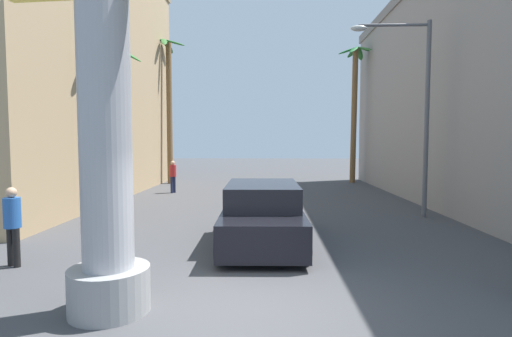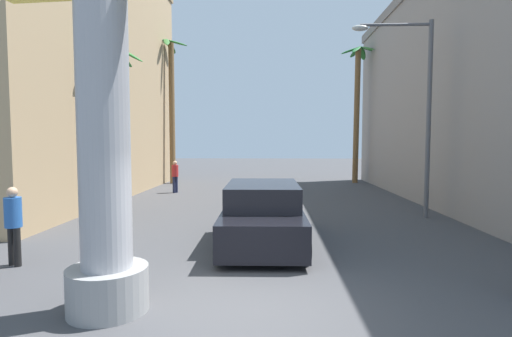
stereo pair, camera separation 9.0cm
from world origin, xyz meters
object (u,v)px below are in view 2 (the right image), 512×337
at_px(street_lamp, 416,98).
at_px(palm_tree_mid_left, 107,109).
at_px(palm_tree_far_right, 357,101).
at_px(pedestrian_curb_left, 13,220).
at_px(palm_tree_far_left, 171,98).
at_px(car_lead, 263,214).
at_px(pedestrian_far_left, 175,174).

relative_size(street_lamp, palm_tree_mid_left, 1.04).
height_order(palm_tree_far_right, pedestrian_curb_left, palm_tree_far_right).
height_order(palm_tree_far_left, pedestrian_curb_left, palm_tree_far_left).
xyz_separation_m(palm_tree_mid_left, palm_tree_far_left, (-0.02, 9.89, 1.45)).
xyz_separation_m(street_lamp, palm_tree_mid_left, (-11.27, 1.21, -0.26)).
relative_size(street_lamp, car_lead, 1.33).
relative_size(palm_tree_far_right, pedestrian_curb_left, 5.09).
bearing_deg(palm_tree_mid_left, palm_tree_far_right, 41.39).
bearing_deg(palm_tree_far_left, pedestrian_curb_left, -87.10).
bearing_deg(street_lamp, palm_tree_far_right, 87.64).
relative_size(palm_tree_mid_left, pedestrian_curb_left, 3.85).
relative_size(palm_tree_mid_left, palm_tree_far_right, 0.76).
bearing_deg(pedestrian_far_left, street_lamp, -32.37).
xyz_separation_m(street_lamp, pedestrian_curb_left, (-10.44, -5.84, -3.16)).
relative_size(palm_tree_mid_left, pedestrian_far_left, 3.95).
xyz_separation_m(car_lead, palm_tree_mid_left, (-6.09, 4.85, 3.15)).
distance_m(palm_tree_far_left, pedestrian_far_left, 6.66).
distance_m(car_lead, palm_tree_mid_left, 8.41).
distance_m(palm_tree_mid_left, palm_tree_far_left, 10.00).
height_order(street_lamp, palm_tree_far_right, palm_tree_far_right).
relative_size(car_lead, pedestrian_far_left, 3.07).
xyz_separation_m(street_lamp, pedestrian_far_left, (-9.91, 6.28, -3.19)).
xyz_separation_m(palm_tree_far_right, palm_tree_far_left, (-11.77, -0.47, 0.15)).
xyz_separation_m(palm_tree_far_left, pedestrian_far_left, (1.39, -4.82, -4.38)).
distance_m(car_lead, pedestrian_curb_left, 5.70).
xyz_separation_m(palm_tree_far_right, pedestrian_far_left, (-10.38, -5.28, -4.23)).
relative_size(palm_tree_far_left, pedestrian_far_left, 5.48).
bearing_deg(palm_tree_mid_left, pedestrian_curb_left, -83.23).
relative_size(palm_tree_mid_left, palm_tree_far_left, 0.72).
xyz_separation_m(street_lamp, palm_tree_far_left, (-11.29, 11.10, 1.19)).
height_order(palm_tree_far_right, palm_tree_far_left, palm_tree_far_left).
height_order(pedestrian_curb_left, pedestrian_far_left, pedestrian_curb_left).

